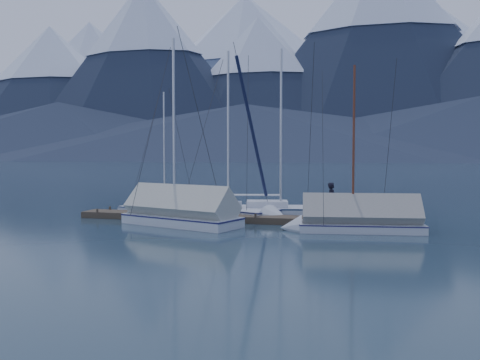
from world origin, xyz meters
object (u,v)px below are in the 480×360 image
sailboat_open_mid (236,214)px  sailboat_covered_near (350,222)px  sailboat_covered_far (172,214)px  sailboat_open_right (290,212)px  sailboat_open_left (170,212)px  person (332,200)px

sailboat_open_mid → sailboat_covered_near: sailboat_open_mid is taller
sailboat_open_mid → sailboat_covered_far: (-2.33, -3.74, 0.32)m
sailboat_covered_far → sailboat_open_right: bearing=44.6°
sailboat_open_right → sailboat_covered_far: size_ratio=1.03×
sailboat_open_left → sailboat_covered_far: bearing=-66.3°
sailboat_open_right → sailboat_covered_near: size_ratio=1.24×
sailboat_open_left → sailboat_covered_near: 11.39m
sailboat_open_right → person: 4.01m
sailboat_open_left → person: bearing=-10.7°
sailboat_open_left → sailboat_open_mid: bearing=-4.9°
sailboat_open_mid → sailboat_covered_near: (6.48, -3.77, 0.24)m
sailboat_open_mid → sailboat_covered_near: size_ratio=1.22×
sailboat_covered_near → sailboat_covered_far: (-8.81, 0.03, 0.08)m
sailboat_covered_near → person: bearing=113.5°
sailboat_open_mid → person: sailboat_open_mid is taller
person → sailboat_covered_far: bearing=108.2°
sailboat_covered_near → sailboat_covered_far: bearing=179.8°
sailboat_covered_near → person: 2.64m
sailboat_open_right → person: bearing=-48.0°
sailboat_covered_near → sailboat_covered_far: size_ratio=0.83×
sailboat_covered_near → person: (-1.00, 2.30, 0.80)m
sailboat_open_mid → sailboat_covered_near: bearing=-30.2°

